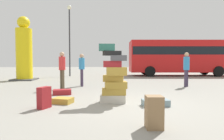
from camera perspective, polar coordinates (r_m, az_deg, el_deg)
ground_plane at (r=5.94m, az=3.64°, el=-9.99°), size 80.00×80.00×0.00m
suitcase_tower at (r=5.96m, az=0.55°, el=-2.57°), size 0.88×0.63×1.84m
suitcase_brown_white_trunk at (r=3.83m, az=12.46°, el=-12.21°), size 0.33×0.31×0.63m
suitcase_tan_upright_blue at (r=6.14m, az=-14.46°, el=-8.83°), size 0.66×0.57×0.17m
suitcase_slate_foreground_near at (r=5.75m, az=12.86°, el=-9.50°), size 0.78×0.41×0.19m
suitcase_maroon_right_side at (r=7.74m, az=-14.66°, el=-6.38°), size 0.75×0.51×0.20m
suitcase_maroon_foreground_far at (r=5.60m, az=-19.61°, el=-7.80°), size 0.33×0.42×0.59m
person_bearded_onlooker at (r=10.42m, az=21.35°, el=1.05°), size 0.30×0.30×1.76m
person_tourist_with_camera at (r=10.06m, az=-9.03°, el=0.95°), size 0.30×0.33×1.69m
person_passerby_in_red at (r=9.18m, az=-14.69°, el=0.93°), size 0.30×0.30×1.74m
yellow_dummy_statue at (r=14.60m, az=-24.78°, el=4.94°), size 1.50×1.50×4.39m
parked_bus at (r=18.58m, az=19.47°, el=4.06°), size 9.12×3.05×3.15m
lamp_post at (r=17.50m, az=-12.59°, el=11.51°), size 0.36×0.36×6.20m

